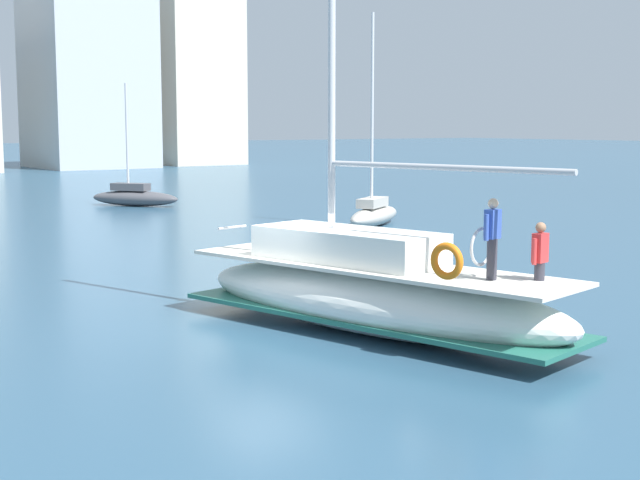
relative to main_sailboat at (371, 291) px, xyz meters
The scene contains 4 objects.
ground_plane 2.47m from the main_sailboat, 127.66° to the left, with size 400.00×400.00×0.00m, color #2D516B.
main_sailboat is the anchor object (origin of this frame).
moored_catamaran 32.59m from the main_sailboat, 75.10° to the left, with size 4.03×4.95×6.63m.
moored_cutter_left 20.90m from the main_sailboat, 51.41° to the left, with size 5.05×3.87×9.16m.
Camera 1 is at (-10.62, -17.05, 4.45)m, focal length 51.59 mm.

